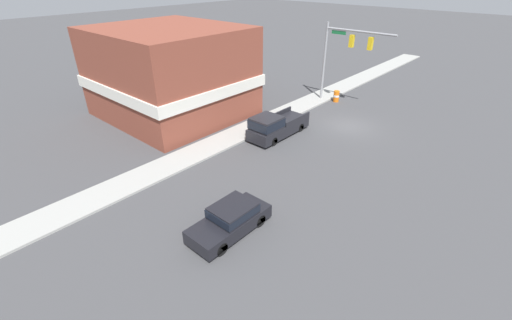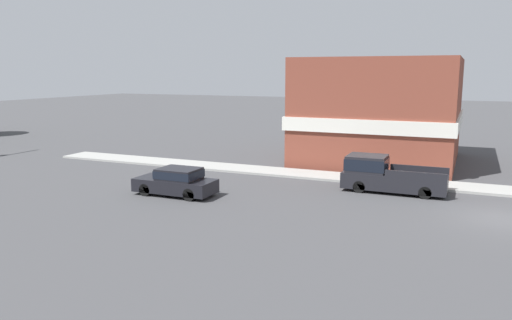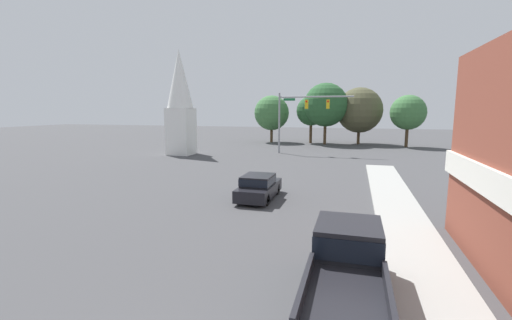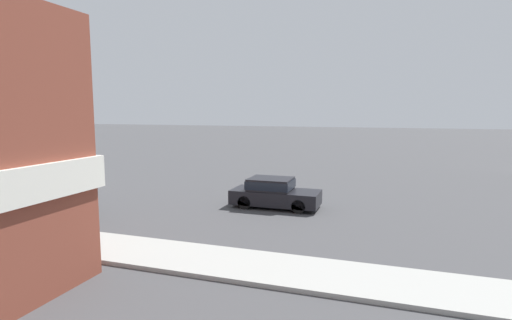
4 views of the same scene
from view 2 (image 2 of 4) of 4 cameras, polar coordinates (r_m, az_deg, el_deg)
ground_plane at (r=24.82m, az=26.46°, el=-6.11°), size 200.00×200.00×0.00m
sidewalk_curb at (r=30.34m, az=25.98°, el=-3.14°), size 2.40×60.00×0.14m
car_lead at (r=26.71m, az=-9.06°, el=-2.39°), size 1.82×4.33×1.46m
pickup_truck_parked at (r=28.10m, az=14.41°, el=-1.59°), size 1.97×5.48×1.93m
corner_brick_building at (r=37.75m, az=14.06°, el=5.44°), size 11.93×10.94×7.40m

